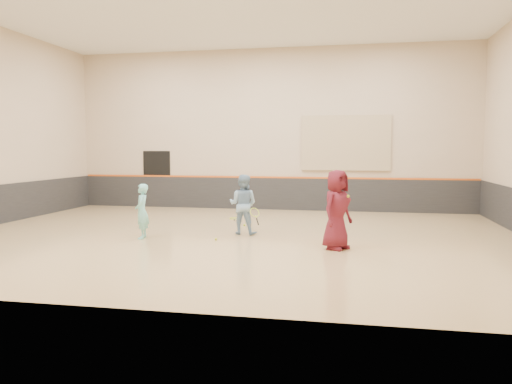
% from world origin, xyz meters
% --- Properties ---
extents(room, '(15.04, 12.04, 6.22)m').
position_xyz_m(room, '(0.00, 0.00, 0.81)').
color(room, tan).
rests_on(room, ground).
extents(wainscot_back, '(14.90, 0.04, 1.20)m').
position_xyz_m(wainscot_back, '(0.00, 5.97, 0.60)').
color(wainscot_back, '#232326').
rests_on(wainscot_back, floor).
extents(accent_stripe, '(14.90, 0.03, 0.06)m').
position_xyz_m(accent_stripe, '(0.00, 5.96, 1.22)').
color(accent_stripe, '#D85914').
rests_on(accent_stripe, wall_back).
extents(acoustic_panel, '(3.20, 0.08, 2.00)m').
position_xyz_m(acoustic_panel, '(2.80, 5.95, 2.50)').
color(acoustic_panel, tan).
rests_on(acoustic_panel, wall_back).
extents(doorway, '(1.10, 0.05, 2.20)m').
position_xyz_m(doorway, '(-4.50, 5.98, 1.10)').
color(doorway, black).
rests_on(doorway, floor).
extents(girl, '(0.45, 0.58, 1.40)m').
position_xyz_m(girl, '(-2.19, -0.67, 0.70)').
color(girl, '#7EDAD5').
rests_on(girl, floor).
extents(instructor, '(0.85, 0.69, 1.61)m').
position_xyz_m(instructor, '(0.20, 0.48, 0.80)').
color(instructor, '#80A5C7').
rests_on(instructor, floor).
extents(young_man, '(0.96, 1.06, 1.82)m').
position_xyz_m(young_man, '(2.74, -1.08, 0.91)').
color(young_man, maroon).
rests_on(young_man, floor).
extents(held_racket, '(0.36, 0.36, 0.52)m').
position_xyz_m(held_racket, '(0.58, 0.19, 0.63)').
color(held_racket, '#BDD62F').
rests_on(held_racket, instructor).
extents(spare_racket, '(0.74, 0.74, 0.06)m').
position_xyz_m(spare_racket, '(-0.71, 3.26, 0.03)').
color(spare_racket, '#ACC22A').
rests_on(spare_racket, floor).
extents(ball_under_racket, '(0.07, 0.07, 0.07)m').
position_xyz_m(ball_under_racket, '(-0.26, -0.58, 0.03)').
color(ball_under_racket, '#CAD331').
rests_on(ball_under_racket, floor).
extents(ball_in_hand, '(0.07, 0.07, 0.07)m').
position_xyz_m(ball_in_hand, '(2.99, -1.19, 1.23)').
color(ball_in_hand, gold).
rests_on(ball_in_hand, young_man).
extents(ball_beside_spare, '(0.07, 0.07, 0.07)m').
position_xyz_m(ball_beside_spare, '(-0.05, 1.81, 0.03)').
color(ball_beside_spare, '#CDDF33').
rests_on(ball_beside_spare, floor).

